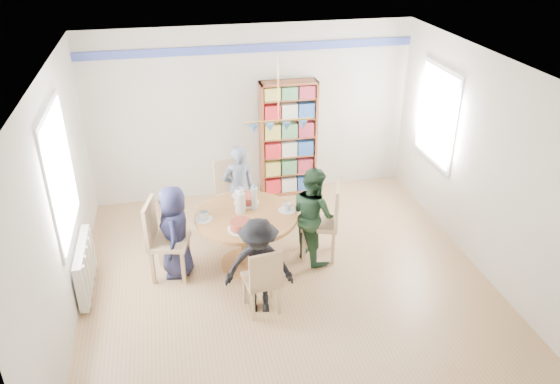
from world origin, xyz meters
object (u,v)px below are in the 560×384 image
object	(u,v)px
radiator	(85,267)
chair_left	(162,236)
dining_table	(246,228)
chair_right	(327,217)
person_near	(259,267)
chair_near	(263,278)
person_left	(175,232)
chair_far	(233,191)
person_far	(238,189)
person_right	(313,214)
bookshelf	(288,140)

from	to	relation	value
radiator	chair_left	distance (m)	0.96
dining_table	chair_right	bearing A→B (deg)	-0.14
person_near	chair_right	bearing A→B (deg)	50.01
chair_near	radiator	bearing A→B (deg)	157.25
chair_left	dining_table	bearing A→B (deg)	0.41
person_left	person_near	distance (m)	1.29
chair_far	person_far	distance (m)	0.15
chair_far	person_left	bearing A→B (deg)	-130.18
radiator	chair_left	size ratio (longest dim) A/B	0.95
chair_near	person_left	distance (m)	1.37
chair_right	chair_near	distance (m)	1.43
dining_table	chair_right	distance (m)	1.06
chair_far	person_right	distance (m)	1.37
chair_near	person_far	distance (m)	1.91
chair_right	chair_far	distance (m)	1.50
chair_far	bookshelf	distance (m)	1.39
chair_far	person_left	world-z (taller)	person_left
chair_right	chair_near	world-z (taller)	chair_right
person_left	chair_near	bearing A→B (deg)	48.25
chair_far	person_near	xyz separation A→B (m)	(0.04, -1.94, 0.03)
chair_right	chair_left	bearing A→B (deg)	-179.86
radiator	person_right	world-z (taller)	person_right
dining_table	bookshelf	world-z (taller)	bookshelf
chair_left	chair_far	xyz separation A→B (m)	(1.02, 1.02, -0.01)
chair_left	chair_right	xyz separation A→B (m)	(2.12, 0.01, 0.00)
chair_right	person_far	size ratio (longest dim) A/B	0.81
bookshelf	person_left	bearing A→B (deg)	-134.58
chair_left	person_far	distance (m)	1.43
radiator	bookshelf	xyz separation A→B (m)	(2.96, 2.04, 0.57)
person_left	chair_left	bearing A→B (deg)	-80.78
chair_left	person_left	xyz separation A→B (m)	(0.17, 0.01, 0.03)
chair_left	chair_near	bearing A→B (deg)	-41.90
chair_right	person_right	size ratio (longest dim) A/B	0.81
person_far	bookshelf	world-z (taller)	bookshelf
chair_left	person_right	distance (m)	1.93
chair_far	person_far	bearing A→B (deg)	-57.04
person_right	person_far	bearing A→B (deg)	21.78
chair_far	person_right	xyz separation A→B (m)	(0.91, -1.03, 0.09)
dining_table	chair_right	world-z (taller)	chair_right
radiator	bookshelf	distance (m)	3.64
bookshelf	person_right	bearing A→B (deg)	-93.07
person_far	chair_right	bearing A→B (deg)	125.04
person_right	person_far	distance (m)	1.25
chair_right	dining_table	bearing A→B (deg)	179.86
chair_near	bookshelf	distance (m)	3.07
person_left	person_right	xyz separation A→B (m)	(1.76, -0.01, 0.04)
chair_left	chair_right	distance (m)	2.12
person_right	person_far	size ratio (longest dim) A/B	1.00
radiator	dining_table	bearing A→B (deg)	4.09
radiator	person_near	size ratio (longest dim) A/B	0.83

